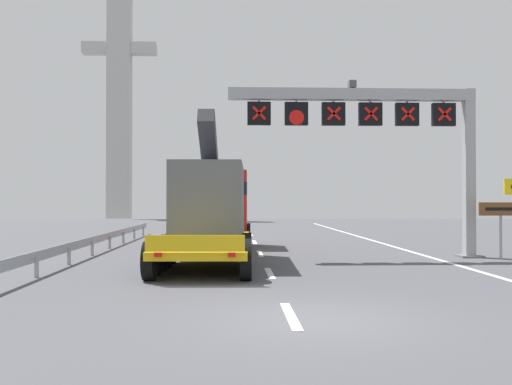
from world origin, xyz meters
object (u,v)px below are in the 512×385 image
at_px(bridge_pylon_distant, 119,78).
at_px(tourist_info_sign_brown, 501,215).
at_px(heavy_haul_truck_yellow, 215,207).
at_px(overhead_lane_gantry, 383,122).

bearing_deg(bridge_pylon_distant, tourist_info_sign_brown, -63.56).
height_order(heavy_haul_truck_yellow, bridge_pylon_distant, bridge_pylon_distant).
height_order(heavy_haul_truck_yellow, tourist_info_sign_brown, heavy_haul_truck_yellow).
distance_m(overhead_lane_gantry, heavy_haul_truck_yellow, 7.56).
bearing_deg(heavy_haul_truck_yellow, bridge_pylon_distant, 105.93).
distance_m(heavy_haul_truck_yellow, bridge_pylon_distant, 50.72).
bearing_deg(heavy_haul_truck_yellow, overhead_lane_gantry, -11.03).
relative_size(heavy_haul_truck_yellow, bridge_pylon_distant, 0.42).
bearing_deg(overhead_lane_gantry, heavy_haul_truck_yellow, 168.97).
xyz_separation_m(overhead_lane_gantry, heavy_haul_truck_yellow, (-6.66, 1.30, -3.33)).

